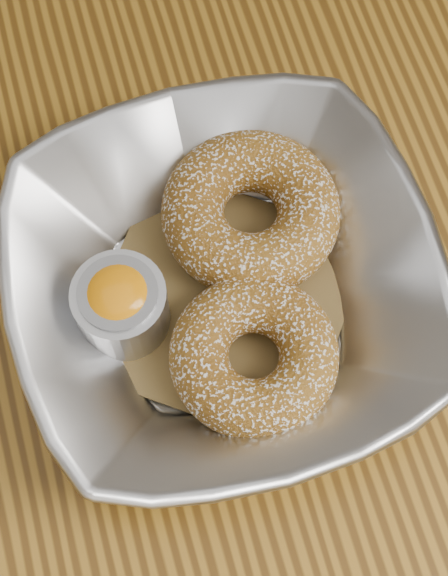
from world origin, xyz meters
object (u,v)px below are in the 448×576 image
object	(u,v)px
table	(179,351)
serving_bowl	(224,288)
donut_back	(251,212)
ramekin	(121,304)
donut_front	(254,356)

from	to	relation	value
table	serving_bowl	world-z (taller)	serving_bowl
donut_back	ramekin	distance (m)	0.10
donut_back	serving_bowl	bearing A→B (deg)	-123.65
serving_bowl	ramekin	size ratio (longest dim) A/B	4.52
serving_bowl	ramekin	distance (m)	0.06
table	ramekin	bearing A→B (deg)	-168.69
table	donut_front	distance (m)	0.14
donut_back	donut_front	size ratio (longest dim) A/B	1.12
serving_bowl	donut_back	world-z (taller)	serving_bowl
donut_back	donut_front	distance (m)	0.09
donut_back	ramekin	world-z (taller)	ramekin
serving_bowl	donut_front	world-z (taller)	serving_bowl
table	ramekin	distance (m)	0.14
table	serving_bowl	bearing A→B (deg)	-20.31
serving_bowl	donut_back	xyz separation A→B (m)	(0.03, 0.04, -0.00)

